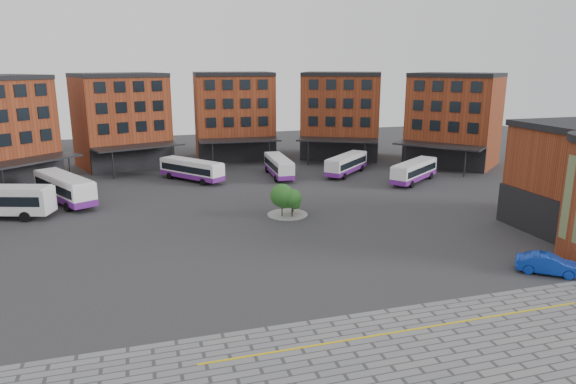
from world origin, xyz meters
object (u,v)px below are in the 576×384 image
object	(u,v)px
bus_b	(64,188)
bus_d	(279,166)
bus_f	(414,171)
blue_car	(549,264)
bus_c	(192,170)
tree_island	(287,199)
bus_e	(346,164)

from	to	relation	value
bus_b	bus_d	xyz separation A→B (m)	(28.15, 6.73, -0.25)
bus_b	bus_f	bearing A→B (deg)	-30.49
bus_f	blue_car	xyz separation A→B (m)	(-6.28, -31.40, -0.80)
bus_c	tree_island	bearing A→B (deg)	-106.23
bus_e	bus_b	bearing A→B (deg)	-125.33
bus_d	bus_e	bearing A→B (deg)	-5.11
blue_car	tree_island	bearing A→B (deg)	74.68
bus_e	bus_f	distance (m)	10.21
bus_d	bus_f	distance (m)	19.21
tree_island	bus_e	bearing A→B (deg)	51.22
bus_b	bus_d	bearing A→B (deg)	-14.29
bus_f	tree_island	bearing A→B (deg)	-100.03
bus_b	bus_f	distance (m)	45.22
bus_d	blue_car	distance (m)	41.72
tree_island	bus_e	xyz separation A→B (m)	(14.58, 18.15, -0.42)
tree_island	bus_c	world-z (taller)	tree_island
bus_c	bus_d	distance (m)	12.50
bus_e	bus_f	bearing A→B (deg)	-0.03
bus_d	blue_car	bearing A→B (deg)	-71.92
bus_c	bus_e	bearing A→B (deg)	-43.24
bus_c	bus_f	world-z (taller)	bus_c
bus_d	bus_f	bearing A→B (deg)	-24.47
bus_f	bus_c	bearing A→B (deg)	-144.75
tree_island	bus_f	bearing A→B (deg)	26.39
tree_island	bus_e	size ratio (longest dim) A/B	0.48
bus_b	blue_car	distance (m)	51.39
bus_c	bus_e	world-z (taller)	bus_c
bus_b	bus_c	size ratio (longest dim) A/B	1.20
bus_d	blue_car	world-z (taller)	bus_d
tree_island	bus_c	xyz separation A→B (m)	(-7.91, 20.47, -0.39)
bus_d	bus_b	bearing A→B (deg)	-163.39
bus_f	bus_e	bearing A→B (deg)	-173.25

